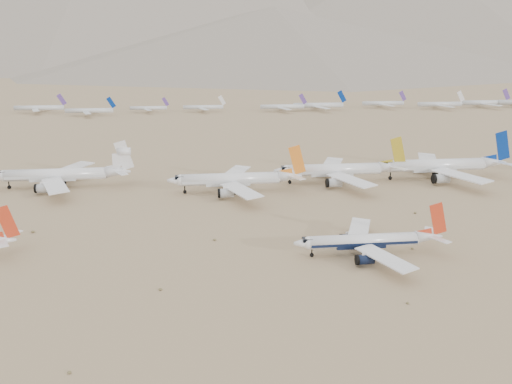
% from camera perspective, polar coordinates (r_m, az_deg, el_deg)
% --- Properties ---
extents(ground, '(7000.00, 7000.00, 0.00)m').
position_cam_1_polar(ground, '(137.92, 8.30, -7.20)').
color(ground, '#876D4E').
rests_on(ground, ground).
extents(main_airliner, '(40.34, 39.41, 14.24)m').
position_cam_1_polar(main_airliner, '(139.38, 12.87, -5.46)').
color(main_airliner, white).
rests_on(main_airliner, ground).
extents(row2_navy_widebody, '(56.74, 55.49, 20.19)m').
position_cam_1_polar(row2_navy_widebody, '(226.70, 20.44, 2.87)').
color(row2_navy_widebody, white).
rests_on(row2_navy_widebody, ground).
extents(row2_gold_tail, '(52.72, 51.56, 18.77)m').
position_cam_1_polar(row2_gold_tail, '(209.24, 9.50, 2.51)').
color(row2_gold_tail, white).
rests_on(row2_gold_tail, ground).
extents(row2_orange_tail, '(50.64, 49.54, 18.06)m').
position_cam_1_polar(row2_orange_tail, '(192.72, -2.26, 1.47)').
color(row2_orange_tail, white).
rests_on(row2_orange_tail, ground).
extents(row2_white_trijet, '(52.65, 51.46, 18.66)m').
position_cam_1_polar(row2_white_trijet, '(213.15, -21.10, 1.92)').
color(row2_white_trijet, white).
rests_on(row2_white_trijet, ground).
extents(distant_storage_row, '(568.12, 60.21, 15.72)m').
position_cam_1_polar(distant_storage_row, '(437.74, 4.54, 9.83)').
color(distant_storage_row, silver).
rests_on(distant_storage_row, ground).
extents(mountain_range, '(7354.00, 3024.00, 470.00)m').
position_cam_1_polar(mountain_range, '(1778.02, -3.46, 20.85)').
color(mountain_range, slate).
rests_on(mountain_range, ground).
extents(foothills, '(4637.50, 1395.00, 155.00)m').
position_cam_1_polar(foothills, '(1344.34, 18.81, 16.20)').
color(foothills, slate).
rests_on(foothills, ground).
extents(desert_scrub, '(219.83, 121.67, 0.63)m').
position_cam_1_polar(desert_scrub, '(112.26, -2.21, -12.71)').
color(desert_scrub, brown).
rests_on(desert_scrub, ground).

